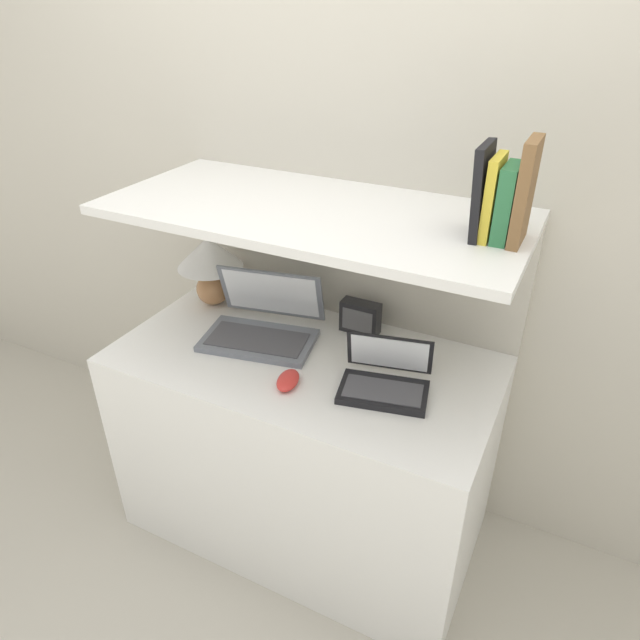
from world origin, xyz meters
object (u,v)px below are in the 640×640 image
laptop_large (263,325)px  book_black (482,191)px  laptop_small (385,380)px  book_brown (525,193)px  computer_mouse (288,380)px  router_box (360,317)px  book_green (507,203)px  table_lamp (210,260)px  book_yellow (493,198)px

laptop_large → book_black: size_ratio=1.80×
laptop_large → laptop_small: 0.50m
laptop_large → book_brown: size_ratio=1.65×
laptop_small → book_black: (0.18, 0.11, 0.57)m
computer_mouse → router_box: (0.07, 0.39, 0.04)m
router_box → laptop_large: bearing=-147.8°
computer_mouse → book_green: 0.80m
laptop_large → router_box: (0.29, 0.18, 0.01)m
laptop_small → book_green: book_green is taller
table_lamp → laptop_large: (0.29, -0.12, -0.13)m
laptop_small → book_green: bearing=23.3°
book_brown → book_black: bearing=180.0°
laptop_large → book_green: size_ratio=2.21×
laptop_small → book_yellow: 0.61m
laptop_large → book_green: book_green is taller
laptop_small → book_yellow: book_yellow is taller
computer_mouse → book_green: book_green is taller
table_lamp → book_yellow: 1.08m
book_green → book_black: (-0.06, 0.00, 0.02)m
router_box → book_green: 0.71m
table_lamp → router_box: table_lamp is taller
table_lamp → book_black: bearing=-6.4°
laptop_large → book_black: bearing=1.1°
laptop_large → computer_mouse: (0.21, -0.21, -0.03)m
laptop_large → book_black: 0.87m
table_lamp → laptop_small: size_ratio=0.91×
book_green → laptop_small: bearing=-156.7°
table_lamp → router_box: 0.60m
computer_mouse → book_black: bearing=25.6°
router_box → book_yellow: bearing=-22.3°
laptop_small → book_black: 0.61m
laptop_large → book_brown: bearing=0.9°
table_lamp → router_box: bearing=5.9°
router_box → laptop_small: bearing=-54.1°
laptop_small → computer_mouse: size_ratio=2.40×
laptop_small → router_box: bearing=125.9°
table_lamp → laptop_small: (0.78, -0.21, -0.15)m
book_yellow → book_black: book_black is taller
router_box → book_brown: (0.48, -0.17, 0.56)m
laptop_small → book_black: book_black is taller
laptop_large → computer_mouse: laptop_large is taller
router_box → book_green: size_ratio=0.72×
computer_mouse → router_box: router_box is taller
laptop_large → book_yellow: size_ratio=2.03×
table_lamp → book_green: size_ratio=1.42×
router_box → table_lamp: bearing=-174.1°
laptop_large → book_yellow: 0.89m
book_brown → laptop_small: bearing=-159.5°
computer_mouse → book_yellow: book_yellow is taller
laptop_small → router_box: (-0.20, 0.27, 0.02)m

